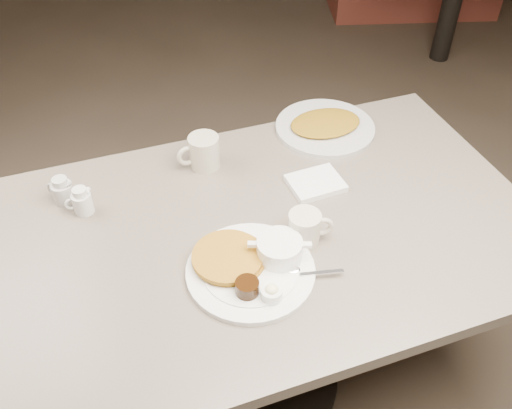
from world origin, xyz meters
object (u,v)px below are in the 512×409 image
object	(u,v)px
hash_plate	(325,126)
main_plate	(253,264)
diner_table	(258,271)
creamer_right	(62,191)
coffee_mug_near	(305,228)
creamer_left	(82,202)
coffee_mug_far	(203,152)

from	to	relation	value
hash_plate	main_plate	bearing A→B (deg)	-130.68
diner_table	main_plate	size ratio (longest dim) A/B	3.63
diner_table	creamer_right	xyz separation A→B (m)	(-0.47, 0.28, 0.21)
coffee_mug_near	creamer_left	size ratio (longest dim) A/B	1.52
coffee_mug_near	creamer_right	world-z (taller)	coffee_mug_near
creamer_left	hash_plate	distance (m)	0.79
creamer_left	creamer_right	distance (m)	0.08
coffee_mug_near	coffee_mug_far	xyz separation A→B (m)	(-0.16, 0.39, 0.00)
coffee_mug_far	creamer_right	distance (m)	0.41
diner_table	creamer_right	world-z (taller)	creamer_right
main_plate	creamer_left	xyz separation A→B (m)	(-0.36, 0.35, 0.01)
main_plate	creamer_right	size ratio (longest dim) A/B	5.16
main_plate	hash_plate	xyz separation A→B (m)	(0.42, 0.48, -0.01)
coffee_mug_far	creamer_left	world-z (taller)	coffee_mug_far
coffee_mug_near	diner_table	bearing A→B (deg)	140.75
coffee_mug_far	creamer_left	xyz separation A→B (m)	(-0.36, -0.08, -0.01)
diner_table	coffee_mug_far	size ratio (longest dim) A/B	11.39
diner_table	hash_plate	world-z (taller)	hash_plate
coffee_mug_near	creamer_right	bearing A→B (deg)	147.40
diner_table	coffee_mug_near	size ratio (longest dim) A/B	12.02
coffee_mug_near	coffee_mug_far	distance (m)	0.42
diner_table	coffee_mug_far	xyz separation A→B (m)	(-0.06, 0.31, 0.22)
diner_table	coffee_mug_near	world-z (taller)	coffee_mug_near
diner_table	coffee_mug_far	world-z (taller)	coffee_mug_far
diner_table	hash_plate	xyz separation A→B (m)	(0.36, 0.36, 0.18)
coffee_mug_near	hash_plate	size ratio (longest dim) A/B	0.39
coffee_mug_near	main_plate	bearing A→B (deg)	-162.58
hash_plate	diner_table	bearing A→B (deg)	-135.03
main_plate	creamer_right	world-z (taller)	creamer_right
hash_plate	creamer_right	bearing A→B (deg)	-175.01
hash_plate	coffee_mug_far	bearing A→B (deg)	-173.33
creamer_right	diner_table	bearing A→B (deg)	-31.08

